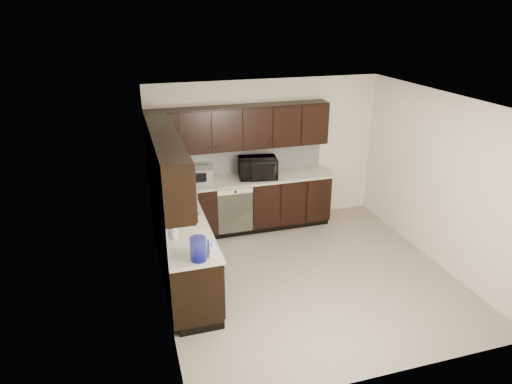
{
  "coord_description": "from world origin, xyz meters",
  "views": [
    {
      "loc": [
        -2.31,
        -5.16,
        3.58
      ],
      "look_at": [
        -0.59,
        0.6,
        1.13
      ],
      "focal_mm": 32.0,
      "sensor_mm": 36.0,
      "label": 1
    }
  ],
  "objects_px": {
    "microwave": "(258,168)",
    "blue_pitcher": "(198,249)",
    "sink": "(187,237)",
    "storage_bin": "(177,191)",
    "toaster_oven": "(202,175)"
  },
  "relations": [
    {
      "from": "microwave",
      "to": "storage_bin",
      "type": "xyz_separation_m",
      "value": [
        -1.4,
        -0.46,
        -0.07
      ]
    },
    {
      "from": "sink",
      "to": "microwave",
      "type": "relative_size",
      "value": 1.32
    },
    {
      "from": "toaster_oven",
      "to": "blue_pitcher",
      "type": "bearing_deg",
      "value": -90.45
    },
    {
      "from": "sink",
      "to": "toaster_oven",
      "type": "height_order",
      "value": "sink"
    },
    {
      "from": "sink",
      "to": "microwave",
      "type": "bearing_deg",
      "value": 49.37
    },
    {
      "from": "microwave",
      "to": "toaster_oven",
      "type": "height_order",
      "value": "microwave"
    },
    {
      "from": "sink",
      "to": "storage_bin",
      "type": "xyz_separation_m",
      "value": [
        0.03,
        1.21,
        0.16
      ]
    },
    {
      "from": "sink",
      "to": "microwave",
      "type": "xyz_separation_m",
      "value": [
        1.43,
        1.67,
        0.23
      ]
    },
    {
      "from": "blue_pitcher",
      "to": "toaster_oven",
      "type": "bearing_deg",
      "value": 73.95
    },
    {
      "from": "storage_bin",
      "to": "blue_pitcher",
      "type": "relative_size",
      "value": 1.85
    },
    {
      "from": "sink",
      "to": "toaster_oven",
      "type": "bearing_deg",
      "value": 73.83
    },
    {
      "from": "microwave",
      "to": "blue_pitcher",
      "type": "relative_size",
      "value": 2.24
    },
    {
      "from": "microwave",
      "to": "blue_pitcher",
      "type": "height_order",
      "value": "microwave"
    },
    {
      "from": "microwave",
      "to": "toaster_oven",
      "type": "distance_m",
      "value": 0.93
    },
    {
      "from": "storage_bin",
      "to": "blue_pitcher",
      "type": "height_order",
      "value": "blue_pitcher"
    }
  ]
}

